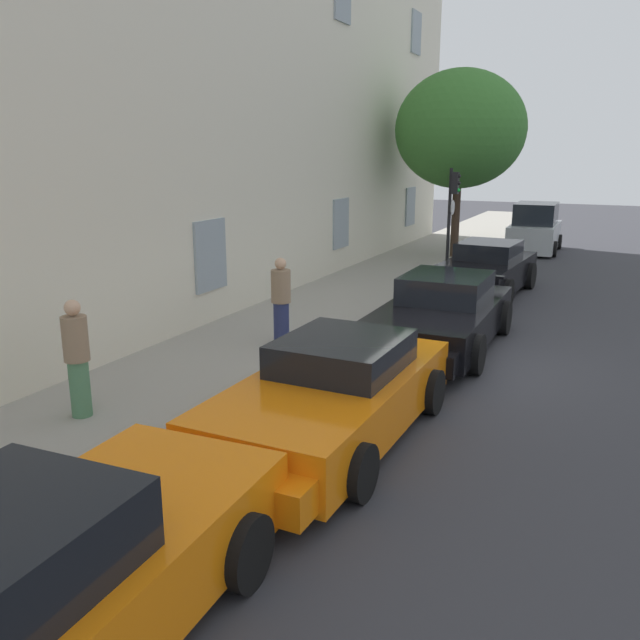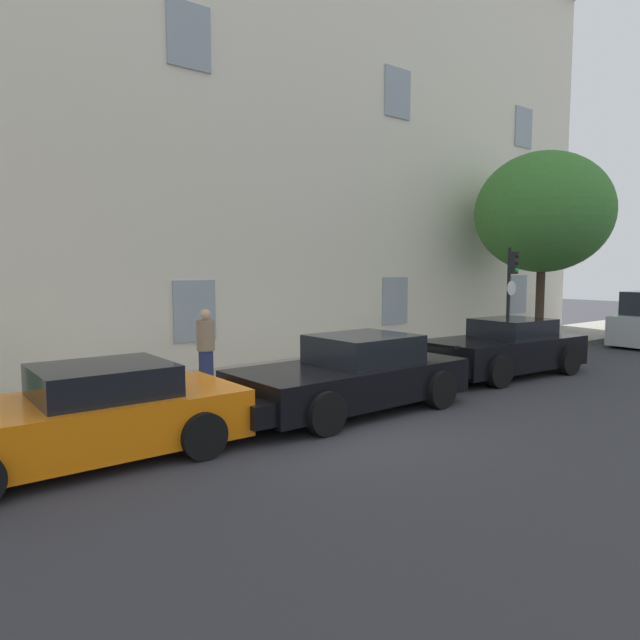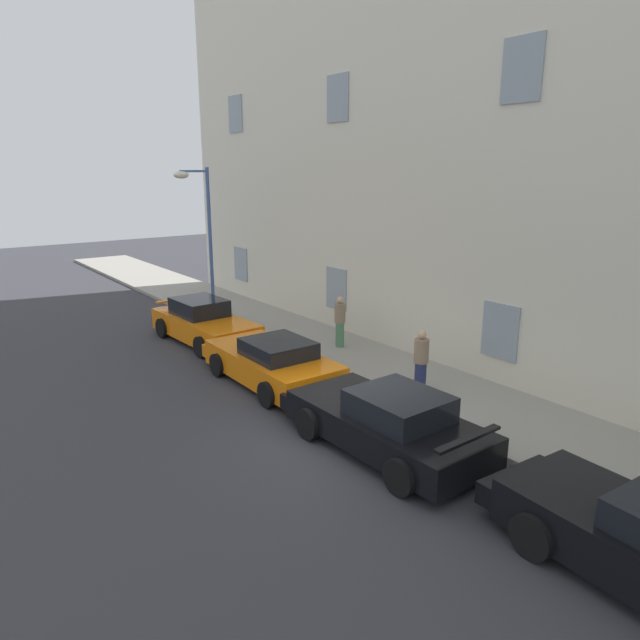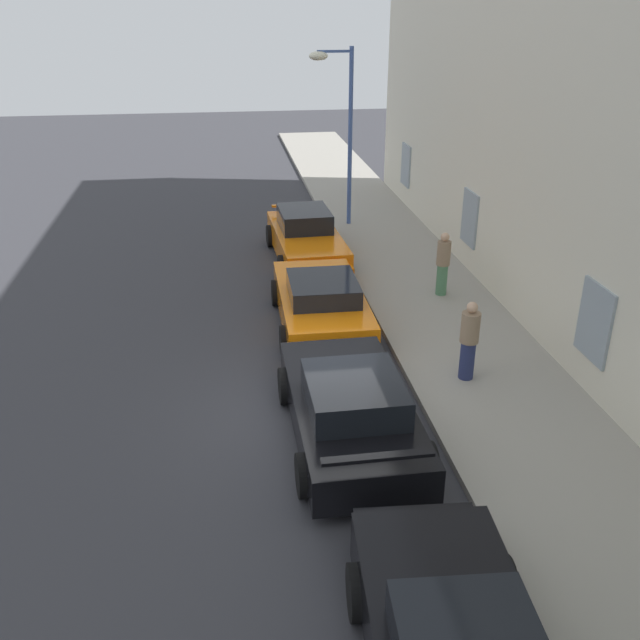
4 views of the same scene
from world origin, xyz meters
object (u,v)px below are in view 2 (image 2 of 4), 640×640
object	(u,v)px
traffic_light	(511,281)
pedestrian_admiring	(206,349)
sportscar_white_middle	(344,378)
sportscar_tail_end	(499,350)
tree_near_kerb	(543,213)
sportscar_yellow_flank	(67,421)

from	to	relation	value
traffic_light	pedestrian_admiring	bearing A→B (deg)	175.15
sportscar_white_middle	traffic_light	xyz separation A→B (m)	(8.21, 1.88, 1.64)
sportscar_white_middle	sportscar_tail_end	world-z (taller)	sportscar_white_middle
sportscar_white_middle	pedestrian_admiring	bearing A→B (deg)	118.15
tree_near_kerb	traffic_light	xyz separation A→B (m)	(-2.41, -0.46, -2.19)
sportscar_tail_end	pedestrian_admiring	size ratio (longest dim) A/B	2.90
sportscar_yellow_flank	traffic_light	size ratio (longest dim) A/B	1.57
pedestrian_admiring	sportscar_white_middle	bearing A→B (deg)	-61.85
sportscar_tail_end	traffic_light	world-z (taller)	traffic_light
sportscar_tail_end	tree_near_kerb	xyz separation A→B (m)	(5.38, 2.11, 3.83)
sportscar_white_middle	traffic_light	bearing A→B (deg)	12.87
traffic_light	pedestrian_admiring	xyz separation A→B (m)	(-9.65, 0.82, -1.27)
tree_near_kerb	traffic_light	size ratio (longest dim) A/B	2.02
sportscar_yellow_flank	tree_near_kerb	size ratio (longest dim) A/B	0.77
sportscar_white_middle	sportscar_tail_end	xyz separation A→B (m)	(5.24, 0.23, 0.00)
pedestrian_admiring	traffic_light	bearing A→B (deg)	-4.85
sportscar_yellow_flank	sportscar_white_middle	distance (m)	4.80
sportscar_yellow_flank	tree_near_kerb	xyz separation A→B (m)	(15.42, 2.14, 3.87)
sportscar_yellow_flank	sportscar_tail_end	bearing A→B (deg)	0.20
traffic_light	pedestrian_admiring	distance (m)	9.77
traffic_light	sportscar_tail_end	bearing A→B (deg)	-150.96
tree_near_kerb	traffic_light	bearing A→B (deg)	-169.22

